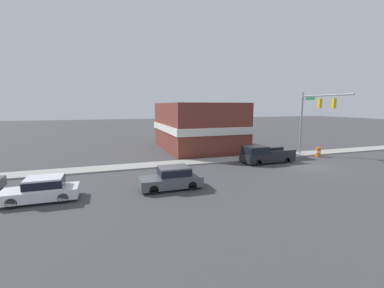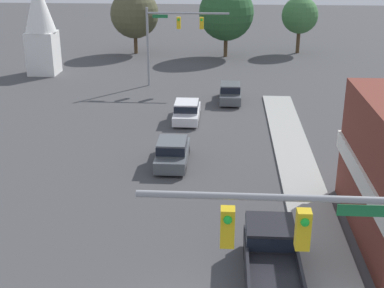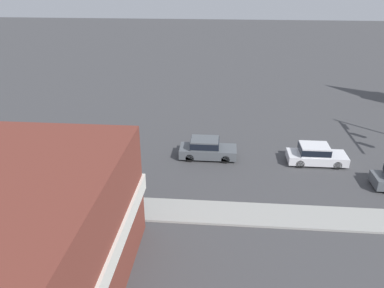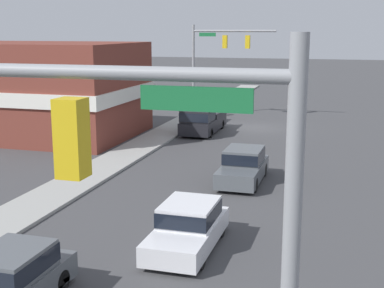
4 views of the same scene
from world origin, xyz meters
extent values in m
cylinder|color=gray|center=(2.47, -3.73, 7.16)|extent=(6.83, 0.18, 0.18)
cube|color=gold|center=(3.21, -3.73, 6.29)|extent=(0.36, 0.36, 1.05)
sphere|color=green|center=(3.21, -3.93, 6.61)|extent=(0.22, 0.22, 0.22)
cube|color=gold|center=(1.34, -3.73, 6.29)|extent=(0.36, 0.36, 1.05)
sphere|color=green|center=(1.34, -3.93, 6.61)|extent=(0.22, 0.22, 0.22)
cube|color=#196B38|center=(4.69, -3.73, 6.87)|extent=(1.40, 0.04, 0.30)
cylinder|color=gray|center=(-6.03, 33.39, 3.62)|extent=(0.22, 0.22, 7.23)
cylinder|color=gray|center=(-2.31, 33.39, 6.73)|extent=(7.44, 0.18, 0.18)
cube|color=gold|center=(-3.15, 33.39, 5.87)|extent=(0.36, 0.36, 1.05)
sphere|color=green|center=(-3.15, 33.19, 6.18)|extent=(0.22, 0.22, 0.22)
cube|color=gold|center=(-1.07, 33.39, 5.87)|extent=(0.36, 0.36, 1.05)
sphere|color=green|center=(-1.07, 33.19, 6.18)|extent=(0.22, 0.22, 0.22)
cube|color=#196B38|center=(-4.83, 33.39, 6.44)|extent=(1.40, 0.04, 0.30)
cylinder|color=black|center=(-2.77, 16.24, 0.33)|extent=(0.22, 0.66, 0.66)
cylinder|color=black|center=(-1.13, 16.24, 0.33)|extent=(0.22, 0.66, 0.66)
cylinder|color=black|center=(-2.77, 13.44, 0.33)|extent=(0.22, 0.66, 0.66)
cylinder|color=black|center=(-1.13, 13.44, 0.33)|extent=(0.22, 0.66, 0.66)
cube|color=#51565B|center=(-1.95, 14.84, 0.55)|extent=(1.86, 4.51, 0.73)
cube|color=#51565B|center=(-1.95, 14.57, 1.27)|extent=(1.71, 2.17, 0.73)
cube|color=black|center=(-1.95, 14.57, 1.27)|extent=(1.73, 2.25, 0.51)
cylinder|color=black|center=(-2.51, 24.68, 0.33)|extent=(0.22, 0.66, 0.66)
cylinder|color=black|center=(-0.85, 24.68, 0.33)|extent=(0.22, 0.66, 0.66)
cylinder|color=black|center=(-2.51, 21.91, 0.33)|extent=(0.22, 0.66, 0.66)
cylinder|color=black|center=(-0.85, 21.91, 0.33)|extent=(0.22, 0.66, 0.66)
cube|color=silver|center=(-1.68, 23.29, 0.51)|extent=(1.88, 4.47, 0.66)
cube|color=silver|center=(-1.68, 23.02, 1.20)|extent=(1.73, 2.15, 0.71)
cube|color=black|center=(-1.68, 23.02, 1.20)|extent=(1.75, 2.23, 0.50)
cylinder|color=black|center=(0.87, 29.90, 0.33)|extent=(0.22, 0.66, 0.66)
cylinder|color=black|center=(2.40, 29.90, 0.33)|extent=(0.22, 0.66, 0.66)
cylinder|color=black|center=(0.87, 27.22, 0.33)|extent=(0.22, 0.66, 0.66)
cylinder|color=black|center=(2.40, 27.22, 0.33)|extent=(0.22, 0.66, 0.66)
cube|color=#51565B|center=(1.63, 28.56, 0.55)|extent=(1.76, 4.32, 0.73)
cube|color=#51565B|center=(1.63, 28.30, 1.27)|extent=(1.62, 2.08, 0.71)
cube|color=black|center=(1.63, 28.30, 1.27)|extent=(1.63, 2.16, 0.50)
cylinder|color=black|center=(2.28, 4.59, 0.33)|extent=(0.22, 0.66, 0.66)
cylinder|color=black|center=(4.19, 4.59, 0.33)|extent=(0.22, 0.66, 0.66)
cube|color=black|center=(3.23, 2.84, 0.61)|extent=(2.13, 5.62, 0.85)
cube|color=black|center=(3.23, 4.39, 1.45)|extent=(2.03, 2.14, 0.83)
cube|color=black|center=(3.23, 4.39, 1.45)|extent=(2.05, 2.22, 0.58)
cube|color=black|center=(2.23, 1.62, 1.21)|extent=(0.12, 3.19, 0.35)
cube|color=black|center=(4.24, 1.62, 1.21)|extent=(0.12, 3.19, 0.35)
cube|color=white|center=(-17.36, 37.38, 2.14)|extent=(2.81, 2.81, 4.28)
cone|color=white|center=(-17.36, 37.38, 6.89)|extent=(3.09, 3.09, 5.23)
cylinder|color=#4C3823|center=(-9.68, 48.19, 1.06)|extent=(0.44, 0.44, 2.13)
sphere|color=#4C4C33|center=(-9.68, 48.19, 4.70)|extent=(5.71, 5.71, 5.71)
cylinder|color=#4C3823|center=(1.13, 47.07, 1.10)|extent=(0.44, 0.44, 2.21)
sphere|color=#28562D|center=(1.13, 47.07, 5.05)|extent=(6.30, 6.30, 6.30)
cylinder|color=#4C3823|center=(9.85, 49.74, 1.28)|extent=(0.44, 0.44, 2.56)
sphere|color=#3D703D|center=(9.85, 49.74, 4.50)|extent=(4.32, 4.32, 4.32)
camera|label=1|loc=(-19.67, 19.24, 6.07)|focal=24.00mm
camera|label=2|loc=(1.20, -15.50, 13.07)|focal=50.00mm
camera|label=3|loc=(24.99, 15.87, 13.58)|focal=35.00mm
camera|label=4|loc=(-6.56, 39.51, 7.26)|focal=50.00mm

